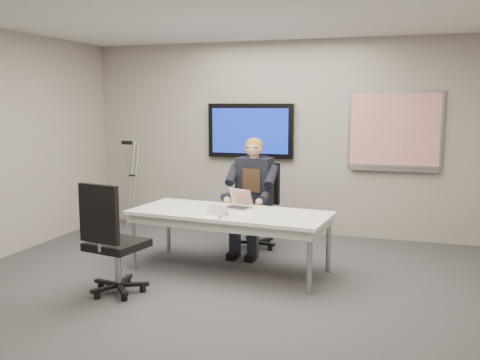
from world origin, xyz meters
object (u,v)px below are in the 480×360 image
(office_chair_far, at_px, (257,221))
(office_chair_near, at_px, (114,260))
(conference_table, at_px, (230,218))
(seated_person, at_px, (250,207))
(laptop, at_px, (239,203))

(office_chair_far, height_order, office_chair_near, office_chair_near)
(conference_table, bearing_deg, seated_person, 95.45)
(office_chair_far, bearing_deg, conference_table, -74.14)
(office_chair_far, height_order, laptop, office_chair_far)
(office_chair_near, xyz_separation_m, laptop, (0.88, 1.32, 0.39))
(conference_table, distance_m, office_chair_far, 1.10)
(conference_table, relative_size, office_chair_near, 2.03)
(laptop, bearing_deg, conference_table, -79.08)
(office_chair_near, bearing_deg, office_chair_far, -100.94)
(conference_table, height_order, laptop, laptop)
(conference_table, relative_size, seated_person, 1.58)
(office_chair_far, distance_m, laptop, 0.93)
(conference_table, relative_size, laptop, 6.24)
(conference_table, height_order, seated_person, seated_person)
(office_chair_far, distance_m, office_chair_near, 2.33)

